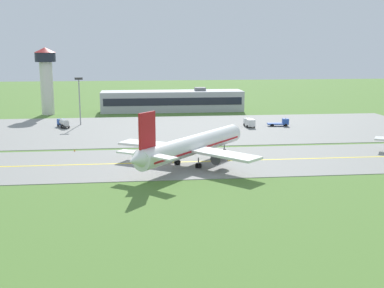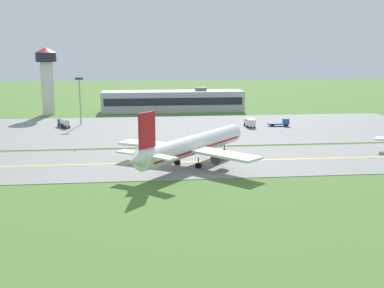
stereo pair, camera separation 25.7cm
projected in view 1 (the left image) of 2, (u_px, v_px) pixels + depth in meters
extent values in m
plane|color=#517A33|center=(168.00, 163.00, 103.39)|extent=(500.00, 500.00, 0.00)
cube|color=gray|center=(168.00, 162.00, 103.38)|extent=(240.00, 28.00, 0.10)
cube|color=gray|center=(192.00, 129.00, 145.40)|extent=(140.00, 52.00, 0.10)
cube|color=yellow|center=(168.00, 162.00, 103.37)|extent=(220.00, 0.60, 0.01)
cylinder|color=white|center=(193.00, 145.00, 100.81)|extent=(24.88, 28.65, 4.00)
cone|color=white|center=(235.00, 132.00, 115.71)|extent=(4.58, 4.43, 3.80)
cone|color=white|center=(136.00, 160.00, 85.67)|extent=(4.66, 4.64, 3.40)
cube|color=red|center=(193.00, 147.00, 100.91)|extent=(23.20, 26.61, 0.36)
cube|color=#1E232D|center=(231.00, 131.00, 113.77)|extent=(3.76, 3.56, 0.70)
cube|color=white|center=(154.00, 145.00, 103.70)|extent=(15.27, 12.00, 0.50)
cylinder|color=#47474C|center=(167.00, 150.00, 104.53)|extent=(3.95, 4.08, 2.30)
cylinder|color=black|center=(172.00, 149.00, 105.84)|extent=(1.77, 1.54, 2.10)
cube|color=white|center=(224.00, 154.00, 94.52)|extent=(13.62, 14.35, 0.50)
cylinder|color=#47474C|center=(220.00, 158.00, 97.52)|extent=(3.95, 4.08, 2.30)
cylinder|color=black|center=(224.00, 157.00, 98.83)|extent=(1.77, 1.54, 2.10)
cube|color=red|center=(147.00, 130.00, 87.50)|extent=(3.13, 3.63, 6.50)
cube|color=white|center=(133.00, 153.00, 89.94)|extent=(6.32, 5.34, 0.30)
cube|color=white|center=(161.00, 157.00, 86.49)|extent=(5.90, 5.98, 0.30)
cylinder|color=slate|center=(224.00, 148.00, 112.01)|extent=(0.24, 0.24, 1.65)
cylinder|color=black|center=(224.00, 151.00, 112.17)|extent=(0.97, 1.07, 1.10)
cylinder|color=slate|center=(177.00, 159.00, 101.14)|extent=(0.24, 0.24, 1.65)
cylinder|color=black|center=(176.00, 162.00, 101.45)|extent=(0.97, 1.07, 1.10)
cylinder|color=black|center=(178.00, 163.00, 101.15)|extent=(0.97, 1.07, 1.10)
cylinder|color=slate|center=(198.00, 162.00, 98.33)|extent=(0.24, 0.24, 1.65)
cylinder|color=black|center=(197.00, 166.00, 98.64)|extent=(0.97, 1.07, 1.10)
cylinder|color=black|center=(200.00, 166.00, 98.34)|extent=(0.97, 1.07, 1.10)
cube|color=#264CA5|center=(285.00, 121.00, 149.71)|extent=(2.01, 2.18, 1.80)
cube|color=#1E232D|center=(288.00, 120.00, 149.65)|extent=(0.32, 1.84, 0.81)
cube|color=#264CA5|center=(275.00, 124.00, 149.83)|extent=(4.80, 2.58, 0.40)
cylinder|color=orange|center=(286.00, 118.00, 149.51)|extent=(0.20, 0.20, 0.18)
cylinder|color=black|center=(285.00, 124.00, 150.90)|extent=(0.93, 0.40, 0.90)
cylinder|color=black|center=(286.00, 125.00, 148.94)|extent=(0.93, 0.40, 0.90)
cylinder|color=black|center=(271.00, 124.00, 150.92)|extent=(0.93, 0.40, 0.90)
cylinder|color=black|center=(272.00, 125.00, 148.87)|extent=(0.93, 0.40, 0.90)
cube|color=silver|center=(247.00, 121.00, 150.29)|extent=(2.09, 1.90, 1.80)
cube|color=#1E232D|center=(247.00, 120.00, 150.97)|extent=(1.84, 0.22, 0.81)
cube|color=silver|center=(250.00, 122.00, 147.37)|extent=(2.32, 4.30, 2.00)
cylinder|color=orange|center=(247.00, 118.00, 150.09)|extent=(0.20, 0.20, 0.18)
cylinder|color=black|center=(244.00, 125.00, 150.34)|extent=(0.35, 0.91, 0.90)
cylinder|color=black|center=(250.00, 124.00, 150.66)|extent=(0.35, 0.91, 0.90)
cylinder|color=black|center=(247.00, 127.00, 146.61)|extent=(0.35, 0.91, 0.90)
cylinder|color=black|center=(254.00, 126.00, 146.95)|extent=(0.35, 0.91, 0.90)
cube|color=#264CA5|center=(61.00, 122.00, 148.87)|extent=(2.59, 2.49, 1.80)
cube|color=#1E232D|center=(60.00, 121.00, 149.44)|extent=(1.71, 0.91, 0.81)
cylinder|color=silver|center=(64.00, 122.00, 146.34)|extent=(3.45, 4.56, 1.80)
cube|color=#383838|center=(64.00, 126.00, 146.54)|extent=(3.72, 4.70, 0.24)
cylinder|color=orange|center=(61.00, 119.00, 148.67)|extent=(0.20, 0.20, 0.18)
cylinder|color=black|center=(58.00, 126.00, 148.55)|extent=(0.66, 0.94, 0.90)
cylinder|color=black|center=(64.00, 125.00, 149.60)|extent=(0.66, 0.94, 0.90)
cylinder|color=black|center=(62.00, 127.00, 145.34)|extent=(0.66, 0.94, 0.90)
cylinder|color=black|center=(69.00, 127.00, 146.45)|extent=(0.66, 0.94, 0.90)
cube|color=#B2B2B7|center=(172.00, 101.00, 184.41)|extent=(52.93, 11.56, 7.60)
cube|color=#1E232D|center=(173.00, 102.00, 178.66)|extent=(50.82, 0.10, 2.74)
cube|color=slate|center=(200.00, 89.00, 184.72)|extent=(4.00, 4.00, 1.20)
cylinder|color=silver|center=(47.00, 88.00, 174.07)|extent=(4.40, 4.40, 18.69)
cylinder|color=#1E232D|center=(45.00, 57.00, 171.91)|extent=(7.20, 7.20, 3.20)
cone|color=maroon|center=(45.00, 50.00, 171.42)|extent=(7.60, 7.60, 1.80)
cylinder|color=gray|center=(80.00, 102.00, 151.63)|extent=(0.36, 0.36, 14.00)
cube|color=#333333|center=(79.00, 79.00, 150.18)|extent=(2.40, 0.50, 0.70)
cone|color=orange|center=(75.00, 150.00, 114.03)|extent=(0.44, 0.44, 0.60)
cone|color=orange|center=(174.00, 150.00, 115.08)|extent=(0.44, 0.44, 0.60)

